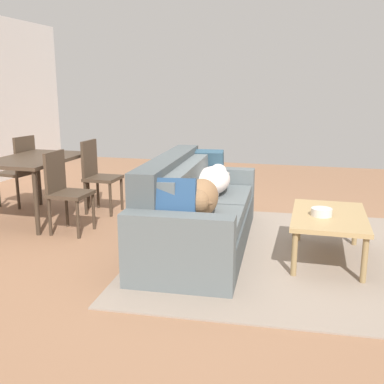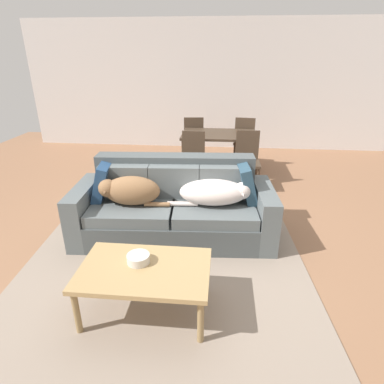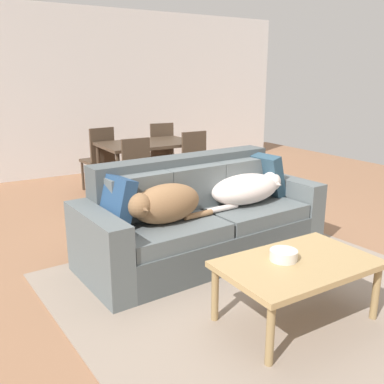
# 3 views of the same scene
# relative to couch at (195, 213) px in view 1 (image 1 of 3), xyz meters

# --- Properties ---
(ground_plane) EXTENTS (10.00, 10.00, 0.00)m
(ground_plane) POSITION_rel_couch_xyz_m (0.15, 0.02, -0.35)
(ground_plane) COLOR #926649
(area_rug) EXTENTS (3.04, 2.92, 0.01)m
(area_rug) POSITION_rel_couch_xyz_m (0.00, -0.88, -0.34)
(area_rug) COLOR gray
(area_rug) RESTS_ON ground
(couch) EXTENTS (2.31, 1.04, 0.91)m
(couch) POSITION_rel_couch_xyz_m (0.00, 0.00, 0.00)
(couch) COLOR #484F50
(couch) RESTS_ON ground
(dog_on_left_cushion) EXTENTS (0.79, 0.36, 0.33)m
(dog_on_left_cushion) POSITION_rel_couch_xyz_m (-0.47, -0.17, 0.27)
(dog_on_left_cushion) COLOR olive
(dog_on_left_cushion) RESTS_ON couch
(dog_on_right_cushion) EXTENTS (0.92, 0.42, 0.28)m
(dog_on_right_cushion) POSITION_rel_couch_xyz_m (0.48, -0.07, 0.25)
(dog_on_right_cushion) COLOR silver
(dog_on_right_cushion) RESTS_ON couch
(throw_pillow_by_left_arm) EXTENTS (0.29, 0.46, 0.44)m
(throw_pillow_by_left_arm) POSITION_rel_couch_xyz_m (-0.84, -0.00, 0.30)
(throw_pillow_by_left_arm) COLOR navy
(throw_pillow_by_left_arm) RESTS_ON couch
(throw_pillow_by_right_arm) EXTENTS (0.26, 0.45, 0.45)m
(throw_pillow_by_right_arm) POSITION_rel_couch_xyz_m (0.83, 0.10, 0.30)
(throw_pillow_by_right_arm) COLOR #294557
(throw_pillow_by_right_arm) RESTS_ON couch
(coffee_table) EXTENTS (1.04, 0.66, 0.44)m
(coffee_table) POSITION_rel_couch_xyz_m (-0.05, -1.28, 0.05)
(coffee_table) COLOR tan
(coffee_table) RESTS_ON ground
(bowl_on_coffee_table) EXTENTS (0.19, 0.19, 0.07)m
(bowl_on_coffee_table) POSITION_rel_couch_xyz_m (-0.11, -1.21, 0.13)
(bowl_on_coffee_table) COLOR silver
(bowl_on_coffee_table) RESTS_ON coffee_table
(dining_table) EXTENTS (1.26, 0.82, 0.75)m
(dining_table) POSITION_rel_couch_xyz_m (0.48, 2.10, 0.33)
(dining_table) COLOR #423326
(dining_table) RESTS_ON ground
(dining_chair_near_left) EXTENTS (0.41, 0.41, 0.90)m
(dining_chair_near_left) POSITION_rel_couch_xyz_m (0.08, 1.49, 0.15)
(dining_chair_near_left) COLOR #423326
(dining_chair_near_left) RESTS_ON ground
(dining_chair_near_right) EXTENTS (0.40, 0.40, 0.92)m
(dining_chair_near_right) POSITION_rel_couch_xyz_m (0.93, 1.52, 0.16)
(dining_chair_near_right) COLOR #423326
(dining_chair_near_right) RESTS_ON ground
(dining_chair_far_right) EXTENTS (0.45, 0.45, 0.94)m
(dining_chair_far_right) POSITION_rel_couch_xyz_m (0.96, 2.66, 0.17)
(dining_chair_far_right) COLOR #423326
(dining_chair_far_right) RESTS_ON ground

